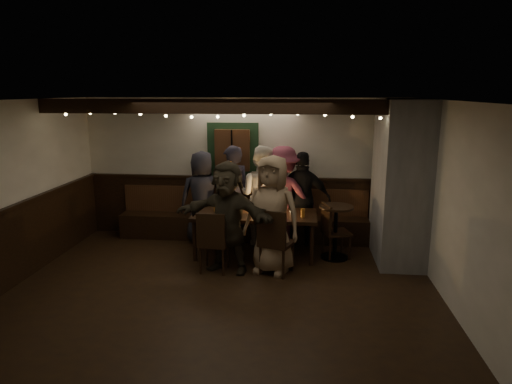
# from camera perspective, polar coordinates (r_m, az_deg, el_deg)

# --- Properties ---
(room) EXTENTS (6.02, 5.01, 2.62)m
(room) POSITION_cam_1_polar(r_m,az_deg,el_deg) (7.47, 5.59, -0.25)
(room) COLOR black
(room) RESTS_ON ground
(dining_table) EXTENTS (2.04, 0.88, 0.89)m
(dining_table) POSITION_cam_1_polar(r_m,az_deg,el_deg) (7.59, -0.17, -3.15)
(dining_table) COLOR black
(dining_table) RESTS_ON ground
(chair_near_left) EXTENTS (0.46, 0.46, 0.96)m
(chair_near_left) POSITION_cam_1_polar(r_m,az_deg,el_deg) (6.92, -5.43, -5.86)
(chair_near_left) COLOR black
(chair_near_left) RESTS_ON ground
(chair_near_right) EXTENTS (0.59, 0.59, 1.02)m
(chair_near_right) POSITION_cam_1_polar(r_m,az_deg,el_deg) (6.81, 2.31, -5.83)
(chair_near_right) COLOR black
(chair_near_right) RESTS_ON ground
(chair_end) EXTENTS (0.52, 0.52, 0.92)m
(chair_end) POSITION_cam_1_polar(r_m,az_deg,el_deg) (7.63, 9.45, -4.40)
(chair_end) COLOR black
(chair_end) RESTS_ON ground
(high_top) EXTENTS (0.56, 0.56, 0.89)m
(high_top) POSITION_cam_1_polar(r_m,az_deg,el_deg) (7.60, 9.93, -4.13)
(high_top) COLOR black
(high_top) RESTS_ON ground
(person_a) EXTENTS (0.94, 0.75, 1.67)m
(person_a) POSITION_cam_1_polar(r_m,az_deg,el_deg) (8.33, -6.68, -0.59)
(person_a) COLOR #23232D
(person_a) RESTS_ON ground
(person_b) EXTENTS (0.77, 0.66, 1.79)m
(person_b) POSITION_cam_1_polar(r_m,az_deg,el_deg) (8.19, -2.99, -0.36)
(person_b) COLOR black
(person_b) RESTS_ON ground
(person_c) EXTENTS (1.06, 0.95, 1.79)m
(person_c) POSITION_cam_1_polar(r_m,az_deg,el_deg) (8.13, 0.71, -0.44)
(person_c) COLOR beige
(person_c) RESTS_ON ground
(person_d) EXTENTS (1.17, 0.70, 1.78)m
(person_d) POSITION_cam_1_polar(r_m,az_deg,el_deg) (8.10, 3.36, -0.52)
(person_d) COLOR brown
(person_d) RESTS_ON ground
(person_e) EXTENTS (1.03, 0.52, 1.69)m
(person_e) POSITION_cam_1_polar(r_m,az_deg,el_deg) (8.13, 5.87, -0.87)
(person_e) COLOR black
(person_e) RESTS_ON ground
(person_f) EXTENTS (1.67, 0.94, 1.71)m
(person_f) POSITION_cam_1_polar(r_m,az_deg,el_deg) (6.91, -3.60, -3.12)
(person_f) COLOR #322B1E
(person_f) RESTS_ON ground
(person_g) EXTENTS (1.01, 0.81, 1.80)m
(person_g) POSITION_cam_1_polar(r_m,az_deg,el_deg) (6.86, 2.03, -2.85)
(person_g) COLOR tan
(person_g) RESTS_ON ground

